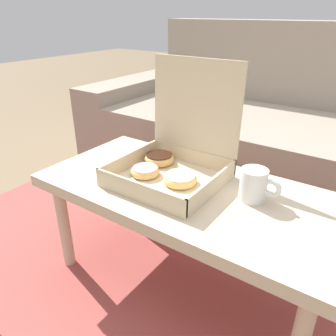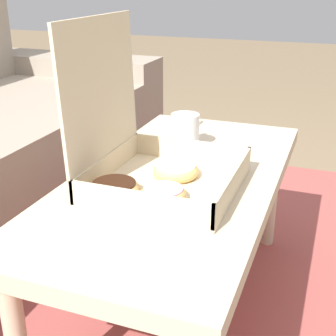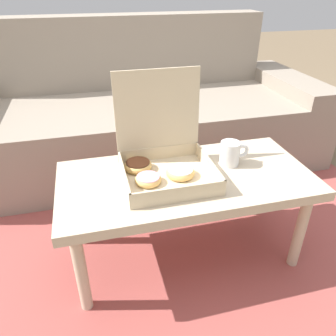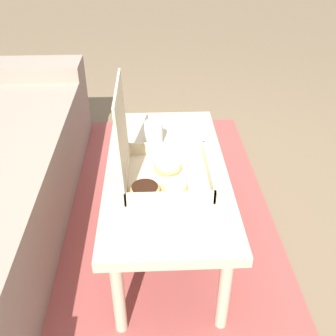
% 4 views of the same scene
% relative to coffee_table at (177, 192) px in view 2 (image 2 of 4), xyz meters
% --- Properties ---
extents(ground_plane, '(12.00, 12.00, 0.00)m').
position_rel_coffee_table_xyz_m(ground_plane, '(0.00, 0.12, -0.37)').
color(ground_plane, '#756047').
extents(area_rug, '(2.38, 1.91, 0.01)m').
position_rel_coffee_table_xyz_m(area_rug, '(0.00, 0.42, -0.36)').
color(area_rug, '#994742').
rests_on(area_rug, ground_plane).
extents(coffee_table, '(1.00, 0.48, 0.42)m').
position_rel_coffee_table_xyz_m(coffee_table, '(0.00, 0.00, 0.00)').
color(coffee_table, '#C6B293').
rests_on(coffee_table, ground_plane).
extents(pastry_box, '(0.34, 0.33, 0.38)m').
position_rel_coffee_table_xyz_m(pastry_box, '(-0.09, 0.05, 0.12)').
color(pastry_box, beige).
rests_on(pastry_box, coffee_table).
extents(coffee_mug, '(0.12, 0.08, 0.10)m').
position_rel_coffee_table_xyz_m(coffee_mug, '(0.20, 0.05, 0.10)').
color(coffee_mug, white).
rests_on(coffee_mug, coffee_table).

